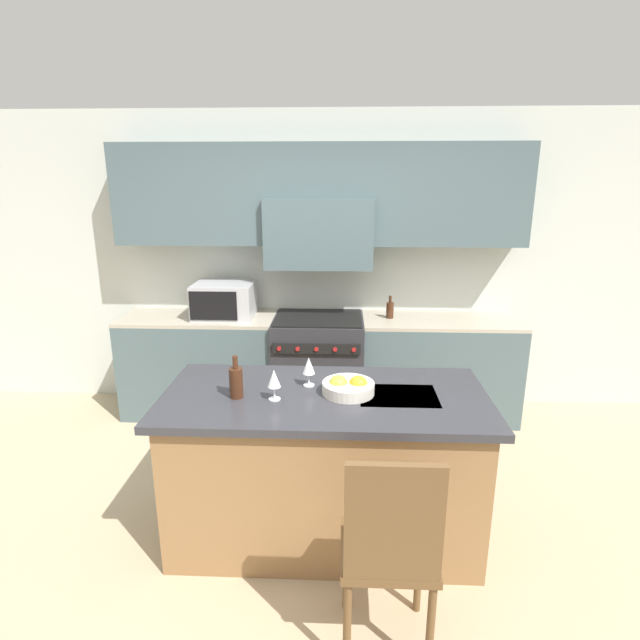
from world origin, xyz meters
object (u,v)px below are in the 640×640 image
object	(u,v)px
microwave	(224,300)
wine_glass_near	(274,379)
fruit_bowl	(348,387)
wine_glass_far	(309,367)
range_stove	(318,366)
wine_bottle	(236,382)
oil_bottle_on_counter	(390,310)
island_chair	(390,546)

from	to	relation	value
microwave	wine_glass_near	size ratio (longest dim) A/B	2.94
microwave	fruit_bowl	world-z (taller)	microwave
microwave	wine_glass_far	world-z (taller)	microwave
range_stove	wine_bottle	bearing A→B (deg)	-102.62
microwave	fruit_bowl	size ratio (longest dim) A/B	1.74
wine_glass_near	oil_bottle_on_counter	xyz separation A→B (m)	(0.80, 1.76, -0.05)
range_stove	island_chair	size ratio (longest dim) A/B	0.88
range_stove	fruit_bowl	distance (m)	1.71
wine_glass_near	wine_glass_far	bearing A→B (deg)	48.83
fruit_bowl	oil_bottle_on_counter	world-z (taller)	oil_bottle_on_counter
microwave	wine_bottle	world-z (taller)	microwave
range_stove	wine_bottle	xyz separation A→B (m)	(-0.38, -1.70, 0.55)
range_stove	microwave	xyz separation A→B (m)	(-0.84, 0.02, 0.61)
oil_bottle_on_counter	microwave	bearing A→B (deg)	-179.36
fruit_bowl	microwave	bearing A→B (deg)	123.64
wine_bottle	oil_bottle_on_counter	size ratio (longest dim) A/B	1.22
range_stove	microwave	bearing A→B (deg)	178.73
range_stove	fruit_bowl	world-z (taller)	fruit_bowl
wine_glass_near	range_stove	bearing A→B (deg)	84.60
wine_glass_far	range_stove	bearing A→B (deg)	90.59
range_stove	island_chair	xyz separation A→B (m)	(0.42, -2.46, 0.13)
wine_bottle	wine_glass_near	distance (m)	0.22
range_stove	island_chair	bearing A→B (deg)	-80.22
island_chair	microwave	bearing A→B (deg)	117.03
wine_glass_far	fruit_bowl	world-z (taller)	wine_glass_far
wine_bottle	wine_glass_near	xyz separation A→B (m)	(0.22, -0.02, 0.03)
microwave	wine_glass_far	size ratio (longest dim) A/B	2.94
wine_bottle	fruit_bowl	xyz separation A→B (m)	(0.63, 0.08, -0.05)
wine_glass_near	wine_glass_far	size ratio (longest dim) A/B	1.00
microwave	island_chair	bearing A→B (deg)	-62.97
oil_bottle_on_counter	wine_glass_far	bearing A→B (deg)	-111.73
range_stove	fruit_bowl	bearing A→B (deg)	-81.25
wine_bottle	wine_glass_near	size ratio (longest dim) A/B	1.39
range_stove	oil_bottle_on_counter	distance (m)	0.83
range_stove	wine_glass_far	distance (m)	1.62
island_chair	fruit_bowl	bearing A→B (deg)	101.75
microwave	oil_bottle_on_counter	world-z (taller)	microwave
microwave	island_chair	distance (m)	2.82
microwave	wine_glass_far	bearing A→B (deg)	-60.86
island_chair	wine_glass_near	bearing A→B (deg)	128.46
island_chair	range_stove	bearing A→B (deg)	99.78
range_stove	island_chair	world-z (taller)	island_chair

